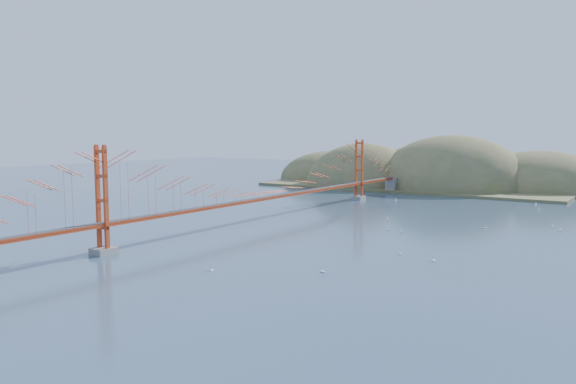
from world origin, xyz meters
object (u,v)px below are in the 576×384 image
Objects in this scene: sailboat_1 at (401,231)px; sailboat_0 at (400,253)px; bridge at (269,173)px; sailboat_2 at (323,271)px.

sailboat_1 is 14.00m from sailboat_0.
sailboat_2 is (23.48, -23.88, -6.85)m from bridge.
bridge is 166.20× the size of sailboat_0.
bridge is at bearing 134.51° from sailboat_2.
bridge is at bearing -178.61° from sailboat_1.
sailboat_1 reaches higher than sailboat_0.
sailboat_2 is at bearing -45.49° from bridge.
bridge reaches higher than sailboat_1.
sailboat_0 is 11.79m from sailboat_2.
sailboat_0 is at bearing -67.85° from sailboat_1.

